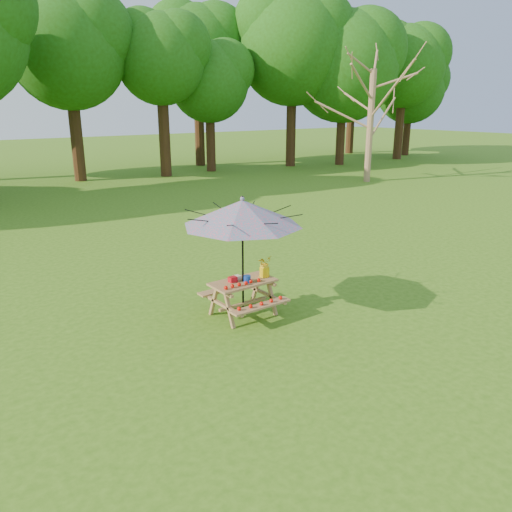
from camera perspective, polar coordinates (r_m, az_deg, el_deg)
treeline at (r=26.42m, az=-16.48°, el=25.50°), size 60.00×12.00×16.00m
bare_tree at (r=26.45m, az=13.67°, el=24.89°), size 6.99×6.99×12.58m
picnic_table at (r=9.31m, az=-1.48°, el=-4.89°), size 1.20×1.32×0.67m
patio_umbrella at (r=8.84m, az=-1.57°, el=4.93°), size 2.28×2.28×2.25m
produce_bins at (r=9.15m, az=-1.85°, el=-2.62°), size 0.33×0.39×0.13m
tomatoes_row at (r=8.96m, az=-1.62°, el=-3.19°), size 0.77×0.13×0.07m
flower_bucket at (r=9.36m, az=0.98°, el=-1.10°), size 0.29×0.26×0.41m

